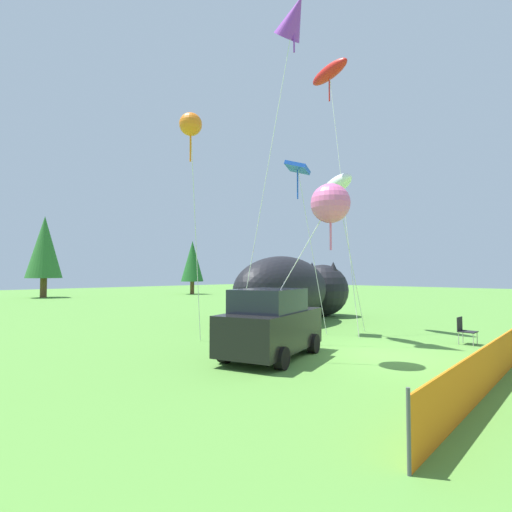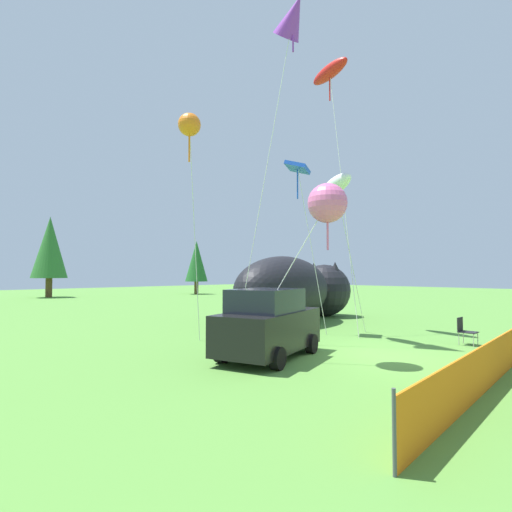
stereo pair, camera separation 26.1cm
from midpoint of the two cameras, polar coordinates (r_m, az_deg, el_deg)
name	(u,v)px [view 1 (the left image)]	position (r m, az deg, el deg)	size (l,w,h in m)	color
ground_plane	(380,355)	(12.73, 16.73, -13.38)	(120.00, 120.00, 0.00)	#548C38
parked_car	(271,324)	(11.65, 1.53, -9.69)	(4.17, 2.76, 1.98)	black
folding_chair	(464,329)	(15.59, 27.18, -9.22)	(0.54, 0.54, 0.92)	black
inflatable_cat	(294,292)	(20.16, 5.02, -5.11)	(9.24, 4.29, 3.25)	black
safety_fence	(492,364)	(10.19, 30.06, -13.22)	(9.99, 0.73, 1.05)	orange
kite_pink_octopus	(330,204)	(11.30, 9.92, 7.40)	(2.07, 2.61, 4.92)	silver
kite_blue_box	(298,170)	(16.87, 5.56, 12.06)	(1.17, 1.62, 7.04)	silver
kite_purple_delta	(294,18)	(16.91, 4.92, 30.76)	(2.23, 2.31, 12.59)	silver
kite_red_lizard	(329,73)	(19.67, 10.01, 24.31)	(1.85, 3.25, 11.72)	silver
kite_orange_flower	(191,125)	(14.66, -9.85, 17.90)	(1.27, 0.91, 7.96)	silver
kite_white_ghost	(337,186)	(15.53, 10.97, 9.81)	(3.06, 2.01, 6.26)	silver
horizon_tree_west	(192,261)	(46.89, -9.24, -0.76)	(2.59, 2.59, 6.19)	brown
horizon_tree_mid	(44,247)	(45.17, -28.14, 1.09)	(3.41, 3.41, 8.15)	brown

